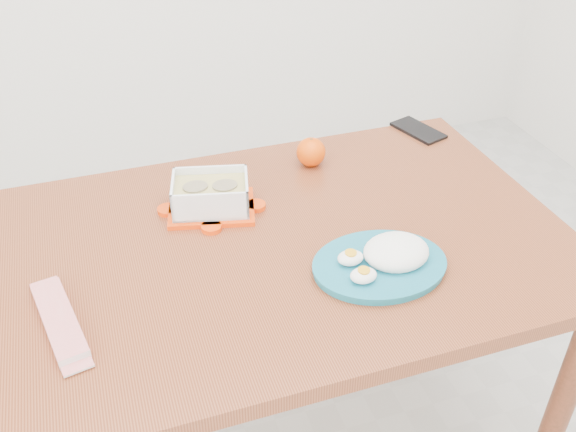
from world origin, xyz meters
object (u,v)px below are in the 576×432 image
object	(u,v)px
smartphone	(418,130)
dining_table	(288,268)
food_container	(211,195)
rice_plate	(385,258)
orange_fruit	(311,152)

from	to	relation	value
smartphone	dining_table	bearing A→B (deg)	-162.72
food_container	rice_plate	world-z (taller)	food_container
dining_table	orange_fruit	world-z (taller)	orange_fruit
rice_plate	smartphone	xyz separation A→B (m)	(0.36, 0.54, -0.02)
rice_plate	smartphone	bearing A→B (deg)	58.30
dining_table	orange_fruit	size ratio (longest dim) A/B	16.52
food_container	dining_table	bearing A→B (deg)	-35.76
food_container	rice_plate	size ratio (longest dim) A/B	0.78
food_container	smartphone	xyz separation A→B (m)	(0.67, 0.21, -0.04)
dining_table	smartphone	bearing A→B (deg)	34.71
rice_plate	smartphone	size ratio (longest dim) A/B	1.87
food_container	orange_fruit	distance (m)	0.33
orange_fruit	rice_plate	bearing A→B (deg)	-89.56
orange_fruit	smartphone	world-z (taller)	orange_fruit
dining_table	food_container	size ratio (longest dim) A/B	5.50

